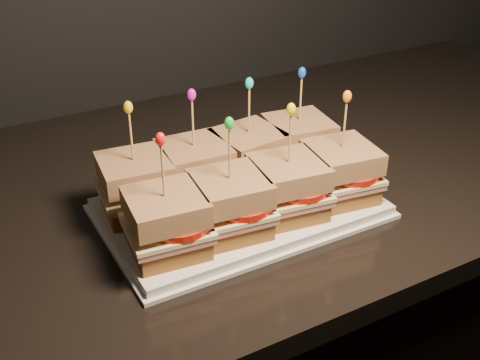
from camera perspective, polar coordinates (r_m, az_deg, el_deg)
granite_slab at (r=0.90m, az=-19.28°, el=-4.87°), size 2.34×0.72×0.03m
platter at (r=0.86m, az=0.00°, el=-2.67°), size 0.37×0.23×0.02m
platter_rim at (r=0.86m, az=0.00°, el=-3.01°), size 0.39×0.24×0.01m
sandwich_0_bread_bot at (r=0.84m, az=-9.68°, el=-2.08°), size 0.10×0.10×0.02m
sandwich_0_ham at (r=0.83m, az=-9.78°, el=-1.13°), size 0.11×0.10×0.01m
sandwich_0_cheese at (r=0.83m, az=-9.82°, el=-0.71°), size 0.11×0.11×0.01m
sandwich_0_tomato at (r=0.82m, az=-8.94°, el=-0.24°), size 0.09×0.09×0.01m
sandwich_0_bread_top at (r=0.82m, az=-9.98°, el=0.95°), size 0.10×0.10×0.03m
sandwich_0_pick at (r=0.80m, az=-10.26°, el=3.81°), size 0.00×0.00×0.09m
sandwich_0_frill at (r=0.78m, az=-10.56°, el=6.80°), size 0.01×0.01×0.02m
sandwich_1_bread_bot at (r=0.87m, az=-4.24°, el=-0.61°), size 0.09×0.09×0.02m
sandwich_1_ham at (r=0.86m, az=-4.28°, el=0.33°), size 0.10×0.10×0.01m
sandwich_1_cheese at (r=0.86m, az=-4.30°, el=0.74°), size 0.11×0.10×0.01m
sandwich_1_tomato at (r=0.85m, az=-3.42°, el=1.20°), size 0.09×0.09×0.01m
sandwich_1_bread_top at (r=0.84m, az=-4.37°, el=2.36°), size 0.10×0.10×0.03m
sandwich_1_pick at (r=0.82m, az=-4.49°, el=5.17°), size 0.00×0.00×0.09m
sandwich_1_frill at (r=0.81m, az=-4.61°, el=8.07°), size 0.01×0.01×0.02m
sandwich_2_bread_bot at (r=0.90m, az=0.82°, el=0.76°), size 0.10×0.10×0.02m
sandwich_2_ham at (r=0.90m, az=0.83°, el=1.68°), size 0.11×0.10×0.01m
sandwich_2_cheese at (r=0.89m, az=0.83°, el=2.07°), size 0.11×0.11×0.01m
sandwich_2_tomato at (r=0.89m, az=1.70°, el=2.52°), size 0.09×0.09×0.01m
sandwich_2_bread_top at (r=0.88m, az=0.84°, el=3.65°), size 0.10×0.10×0.03m
sandwich_2_pick at (r=0.86m, az=0.86°, el=6.37°), size 0.00×0.00×0.09m
sandwich_2_frill at (r=0.84m, az=0.89°, el=9.17°), size 0.01×0.01×0.02m
sandwich_3_bread_bot at (r=0.95m, az=5.47°, el=2.02°), size 0.10×0.10×0.02m
sandwich_3_ham at (r=0.94m, az=5.52°, el=2.90°), size 0.11×0.11×0.01m
sandwich_3_cheese at (r=0.94m, az=5.54°, el=3.29°), size 0.11×0.11×0.01m
sandwich_3_tomato at (r=0.93m, az=6.38°, el=3.71°), size 0.09×0.09×0.01m
sandwich_3_bread_top at (r=0.92m, az=5.62°, el=4.81°), size 0.10×0.10×0.03m
sandwich_3_pick at (r=0.91m, az=5.76°, el=7.41°), size 0.00×0.00×0.09m
sandwich_3_frill at (r=0.89m, az=5.90°, el=10.10°), size 0.01×0.01×0.02m
sandwich_4_bread_bot at (r=0.76m, az=-6.86°, el=-5.77°), size 0.10×0.10×0.02m
sandwich_4_ham at (r=0.75m, az=-6.93°, el=-4.76°), size 0.11×0.10×0.01m
sandwich_4_cheese at (r=0.74m, az=-6.97°, el=-4.31°), size 0.11×0.11×0.01m
sandwich_4_tomato at (r=0.74m, az=-5.96°, el=-3.81°), size 0.09×0.09×0.01m
sandwich_4_bread_top at (r=0.73m, az=-7.10°, el=-2.53°), size 0.10×0.10×0.03m
sandwich_4_pick at (r=0.71m, az=-7.32°, el=0.58°), size 0.00×0.00×0.09m
sandwich_4_frill at (r=0.69m, az=-7.56°, el=3.87°), size 0.01×0.01×0.02m
sandwich_5_bread_bot at (r=0.79m, az=-0.94°, el=-4.00°), size 0.10×0.10×0.02m
sandwich_5_ham at (r=0.78m, az=-0.95°, el=-3.00°), size 0.11×0.10×0.01m
sandwich_5_cheese at (r=0.78m, az=-0.95°, el=-2.57°), size 0.11×0.11×0.01m
sandwich_5_tomato at (r=0.77m, az=0.04°, el=-2.07°), size 0.09×0.09×0.01m
sandwich_5_bread_top at (r=0.76m, az=-0.97°, el=-0.82°), size 0.10×0.10×0.03m
sandwich_5_pick at (r=0.74m, az=-1.00°, el=2.21°), size 0.00×0.00×0.09m
sandwich_5_frill at (r=0.72m, az=-1.03°, el=5.39°), size 0.01×0.01×0.02m
sandwich_6_bread_bot at (r=0.83m, az=4.46°, el=-2.33°), size 0.10×0.10×0.02m
sandwich_6_ham at (r=0.82m, az=4.51°, el=-1.36°), size 0.11×0.11×0.01m
sandwich_6_cheese at (r=0.81m, az=4.53°, el=-0.94°), size 0.11×0.11×0.01m
sandwich_6_tomato at (r=0.81m, az=5.49°, el=-0.46°), size 0.09×0.09×0.01m
sandwich_6_bread_top at (r=0.80m, az=4.60°, el=0.74°), size 0.10×0.10×0.03m
sandwich_6_pick at (r=0.78m, az=4.74°, el=3.66°), size 0.00×0.00×0.09m
sandwich_6_frill at (r=0.76m, az=4.88°, el=6.71°), size 0.01×0.01×0.02m
sandwich_7_bread_bot at (r=0.87m, az=9.33°, el=-0.81°), size 0.10×0.10×0.02m
sandwich_7_ham at (r=0.86m, az=9.42°, el=0.12°), size 0.11×0.11×0.01m
sandwich_7_cheese at (r=0.86m, az=9.46°, el=0.53°), size 0.11×0.11×0.01m
sandwich_7_tomato at (r=0.86m, az=10.37°, el=0.98°), size 0.09×0.09×0.01m
sandwich_7_bread_top at (r=0.85m, az=9.61°, el=2.14°), size 0.10×0.10×0.03m
sandwich_7_pick at (r=0.83m, az=9.87°, el=4.93°), size 0.00×0.00×0.09m
sandwich_7_frill at (r=0.81m, az=10.14°, el=7.81°), size 0.01×0.01×0.02m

